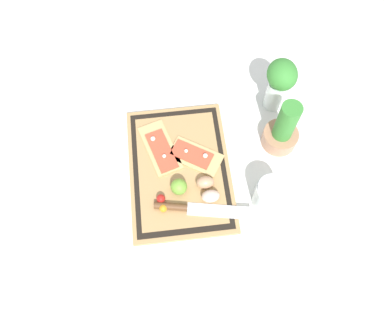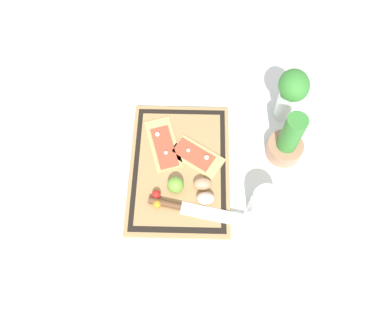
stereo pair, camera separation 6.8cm
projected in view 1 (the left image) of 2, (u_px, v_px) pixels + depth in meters
ground_plane at (180, 171)px, 1.21m from camera, size 6.00×6.00×0.00m
cutting_board at (180, 169)px, 1.20m from camera, size 0.46×0.32×0.02m
pizza_slice_near at (160, 148)px, 1.21m from camera, size 0.21×0.14×0.02m
pizza_slice_far at (195, 156)px, 1.20m from camera, size 0.16×0.19×0.02m
knife at (187, 208)px, 1.13m from camera, size 0.09×0.30×0.02m
egg_brown at (205, 182)px, 1.15m from camera, size 0.04×0.06×0.04m
egg_pink at (211, 196)px, 1.13m from camera, size 0.04×0.06×0.04m
lime at (179, 187)px, 1.14m from camera, size 0.05×0.05×0.05m
cherry_tomato_red at (161, 199)px, 1.13m from camera, size 0.03×0.03×0.03m
cherry_tomato_yellow at (163, 208)px, 1.12m from camera, size 0.02×0.02×0.02m
herb_pot at (282, 131)px, 1.19m from camera, size 0.11×0.11×0.20m
sauce_jar at (269, 195)px, 1.12m from camera, size 0.09×0.09×0.11m
herb_glass at (280, 82)px, 1.20m from camera, size 0.11×0.10×0.21m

